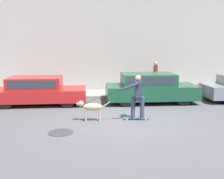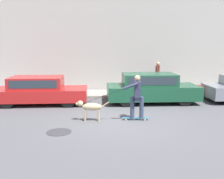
% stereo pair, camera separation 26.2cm
% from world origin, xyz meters
% --- Properties ---
extents(ground_plane, '(36.00, 36.00, 0.00)m').
position_xyz_m(ground_plane, '(0.00, 0.00, 0.00)').
color(ground_plane, '#545459').
extents(back_wall, '(32.00, 0.30, 5.47)m').
position_xyz_m(back_wall, '(0.00, 6.14, 2.73)').
color(back_wall, '#B2ADA8').
rests_on(back_wall, ground_plane).
extents(sidewalk_curb, '(30.00, 2.06, 0.16)m').
position_xyz_m(sidewalk_curb, '(0.00, 4.94, 0.08)').
color(sidewalk_curb, gray).
rests_on(sidewalk_curb, ground_plane).
extents(parked_car_0, '(4.27, 1.83, 1.29)m').
position_xyz_m(parked_car_0, '(-3.61, 2.96, 0.64)').
color(parked_car_0, black).
rests_on(parked_car_0, ground_plane).
extents(parked_car_1, '(4.28, 1.84, 1.39)m').
position_xyz_m(parked_car_1, '(1.64, 2.96, 0.69)').
color(parked_car_1, black).
rests_on(parked_car_1, ground_plane).
extents(dog, '(1.19, 0.32, 0.75)m').
position_xyz_m(dog, '(-1.20, 0.04, 0.50)').
color(dog, tan).
rests_on(dog, ground_plane).
extents(skateboarder, '(2.50, 0.63, 1.66)m').
position_xyz_m(skateboarder, '(0.49, 0.04, 0.94)').
color(skateboarder, beige).
rests_on(skateboarder, ground_plane).
extents(pedestrian_with_bag, '(0.36, 0.62, 1.66)m').
position_xyz_m(pedestrian_with_bag, '(2.45, 5.18, 1.08)').
color(pedestrian_with_bag, '#28282D').
rests_on(pedestrian_with_bag, sidewalk_curb).
extents(manhole_cover, '(0.79, 0.79, 0.01)m').
position_xyz_m(manhole_cover, '(-2.16, -1.18, 0.01)').
color(manhole_cover, '#38383D').
rests_on(manhole_cover, ground_plane).
extents(fire_hydrant, '(0.18, 0.18, 0.75)m').
position_xyz_m(fire_hydrant, '(4.24, 3.66, 0.39)').
color(fire_hydrant, red).
rests_on(fire_hydrant, ground_plane).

